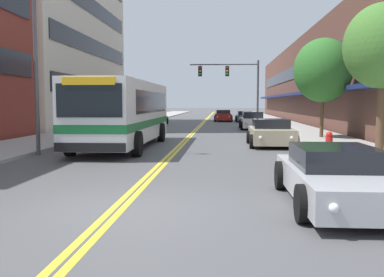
% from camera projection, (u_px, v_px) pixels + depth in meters
% --- Properties ---
extents(ground_plane, '(240.00, 240.00, 0.00)m').
position_uv_depth(ground_plane, '(203.00, 122.00, 45.27)').
color(ground_plane, '#4C4C4F').
extents(sidewalk_left, '(3.95, 106.00, 0.12)m').
position_uv_depth(sidewalk_left, '(134.00, 122.00, 45.81)').
color(sidewalk_left, '#9E9B96').
rests_on(sidewalk_left, ground_plane).
extents(sidewalk_right, '(3.95, 106.00, 0.12)m').
position_uv_depth(sidewalk_right, '(275.00, 122.00, 44.73)').
color(sidewalk_right, '#9E9B96').
rests_on(sidewalk_right, ground_plane).
extents(centre_line, '(0.34, 106.00, 0.01)m').
position_uv_depth(centre_line, '(203.00, 122.00, 45.27)').
color(centre_line, yellow).
rests_on(centre_line, ground_plane).
extents(storefront_row_right, '(9.10, 68.00, 8.64)m').
position_uv_depth(storefront_row_right, '(336.00, 81.00, 43.92)').
color(storefront_row_right, brown).
rests_on(storefront_row_right, ground_plane).
extents(city_bus, '(2.95, 10.62, 3.02)m').
position_uv_depth(city_bus, '(125.00, 111.00, 20.16)').
color(city_bus, silver).
rests_on(city_bus, ground_plane).
extents(car_champagne_parked_left_mid, '(2.02, 4.34, 1.26)m').
position_uv_depth(car_champagne_parked_left_mid, '(156.00, 118.00, 40.42)').
color(car_champagne_parked_left_mid, beige).
rests_on(car_champagne_parked_left_mid, ground_plane).
extents(car_navy_parked_left_far, '(2.04, 4.54, 1.24)m').
position_uv_depth(car_navy_parked_left_far, '(140.00, 122.00, 33.05)').
color(car_navy_parked_left_far, '#19234C').
rests_on(car_navy_parked_left_far, ground_plane).
extents(car_silver_parked_right_foreground, '(2.09, 4.84, 1.18)m').
position_uv_depth(car_silver_parked_right_foreground, '(336.00, 177.00, 8.82)').
color(car_silver_parked_right_foreground, '#B7B7BC').
rests_on(car_silver_parked_right_foreground, ground_plane).
extents(car_slate_blue_parked_right_mid, '(2.01, 4.82, 1.16)m').
position_uv_depth(car_slate_blue_parked_right_mid, '(245.00, 117.00, 46.98)').
color(car_slate_blue_parked_right_mid, '#475675').
rests_on(car_slate_blue_parked_right_mid, ground_plane).
extents(car_beige_parked_right_far, '(2.19, 4.18, 1.29)m').
position_uv_depth(car_beige_parked_right_far, '(271.00, 133.00, 20.64)').
color(car_beige_parked_right_far, '#BCAD89').
rests_on(car_beige_parked_right_far, ground_plane).
extents(car_white_parked_right_end, '(2.03, 4.78, 1.36)m').
position_uv_depth(car_white_parked_right_end, '(253.00, 121.00, 33.96)').
color(car_white_parked_right_end, white).
rests_on(car_white_parked_right_end, ground_plane).
extents(car_red_moving_lead, '(2.04, 4.63, 1.27)m').
position_uv_depth(car_red_moving_lead, '(223.00, 116.00, 48.30)').
color(car_red_moving_lead, maroon).
rests_on(car_red_moving_lead, ground_plane).
extents(traffic_signal_mast, '(6.26, 0.38, 5.89)m').
position_uv_depth(traffic_signal_mast, '(233.00, 79.00, 38.77)').
color(traffic_signal_mast, '#47474C').
rests_on(traffic_signal_mast, ground_plane).
extents(street_lamp_left_near, '(1.77, 0.28, 9.00)m').
position_uv_depth(street_lamp_left_near, '(39.00, 23.00, 16.66)').
color(street_lamp_left_near, '#47474C').
rests_on(street_lamp_left_near, ground_plane).
extents(street_tree_right_near, '(2.40, 2.40, 5.04)m').
position_uv_depth(street_tree_right_near, '(383.00, 47.00, 13.21)').
color(street_tree_right_near, brown).
rests_on(street_tree_right_near, sidewalk_right).
extents(street_tree_right_mid, '(3.28, 3.28, 5.60)m').
position_uv_depth(street_tree_right_mid, '(323.00, 70.00, 24.17)').
color(street_tree_right_mid, brown).
rests_on(street_tree_right_mid, sidewalk_right).
extents(fire_hydrant, '(0.33, 0.25, 0.91)m').
position_uv_depth(fire_hydrant, '(329.00, 144.00, 15.65)').
color(fire_hydrant, red).
rests_on(fire_hydrant, sidewalk_right).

